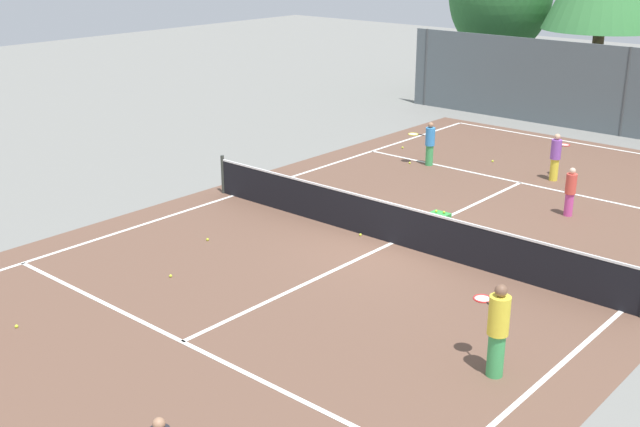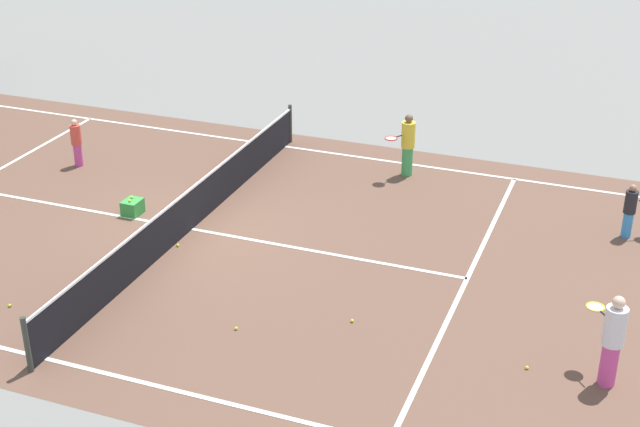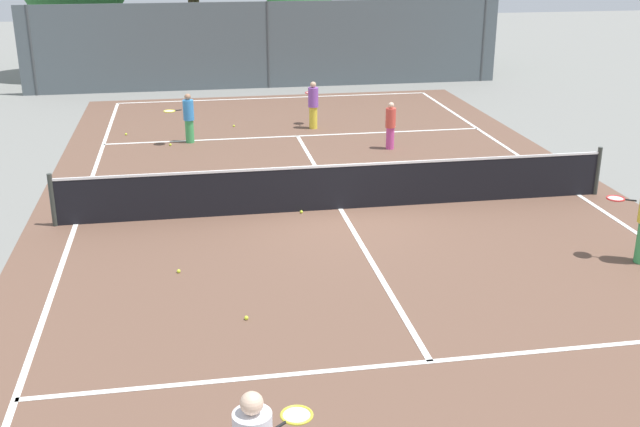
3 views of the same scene
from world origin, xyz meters
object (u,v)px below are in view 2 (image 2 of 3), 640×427
object	(u,v)px
player_2	(631,210)
tennis_ball_1	(527,368)
tennis_ball_7	(236,328)
player_5	(612,339)
tennis_ball_4	(352,321)
ball_crate	(133,207)
tennis_ball_2	(10,305)
player_4	(77,142)
player_1	(407,144)
tennis_ball_5	(178,245)

from	to	relation	value
player_2	tennis_ball_1	world-z (taller)	player_2
player_2	tennis_ball_7	bearing A→B (deg)	135.23
player_5	tennis_ball_4	size ratio (longest dim) A/B	26.16
ball_crate	tennis_ball_2	size ratio (longest dim) A/B	7.22
player_4	player_2	bearing A→B (deg)	-86.39
player_4	tennis_ball_1	world-z (taller)	player_4
player_5	player_2	bearing A→B (deg)	0.62
tennis_ball_1	tennis_ball_7	world-z (taller)	same
player_4	tennis_ball_1	xyz separation A→B (m)	(-5.06, -12.67, -0.63)
player_1	tennis_ball_4	bearing A→B (deg)	-172.09
ball_crate	tennis_ball_1	bearing A→B (deg)	-106.97
tennis_ball_1	tennis_ball_5	distance (m)	8.18
player_5	ball_crate	size ratio (longest dim) A/B	3.62
tennis_ball_2	player_4	bearing A→B (deg)	23.61
ball_crate	tennis_ball_2	world-z (taller)	ball_crate
player_5	tennis_ball_2	world-z (taller)	player_5
tennis_ball_1	tennis_ball_5	world-z (taller)	same
ball_crate	tennis_ball_7	distance (m)	5.76
tennis_ball_1	tennis_ball_7	xyz separation A→B (m)	(-0.68, 5.30, 0.00)
player_1	player_4	xyz separation A→B (m)	(-2.50, 8.31, -0.19)
player_2	tennis_ball_5	world-z (taller)	player_2
tennis_ball_2	tennis_ball_7	xyz separation A→B (m)	(0.84, -4.49, 0.00)
tennis_ball_5	player_5	bearing A→B (deg)	-101.13
ball_crate	tennis_ball_1	size ratio (longest dim) A/B	7.22
player_2	tennis_ball_4	bearing A→B (deg)	140.46
tennis_ball_1	player_2	bearing A→B (deg)	-11.95
player_1	player_4	distance (m)	8.68
tennis_ball_1	tennis_ball_4	size ratio (longest dim) A/B	1.00
ball_crate	tennis_ball_2	bearing A→B (deg)	179.42
player_2	tennis_ball_2	distance (m)	13.34
player_1	tennis_ball_4	distance (m)	7.32
ball_crate	tennis_ball_4	bearing A→B (deg)	-112.35
tennis_ball_2	tennis_ball_4	bearing A→B (deg)	-73.87
tennis_ball_5	tennis_ball_1	bearing A→B (deg)	-103.37
tennis_ball_4	ball_crate	bearing A→B (deg)	67.65
player_5	tennis_ball_5	size ratio (longest dim) A/B	26.16
tennis_ball_1	player_1	bearing A→B (deg)	29.99
tennis_ball_7	tennis_ball_5	bearing A→B (deg)	45.92
ball_crate	tennis_ball_5	size ratio (longest dim) A/B	7.22
ball_crate	player_2	bearing A→B (deg)	-74.95
player_1	tennis_ball_2	bearing A→B (deg)	149.05
player_1	tennis_ball_7	size ratio (longest dim) A/B	25.03
player_4	tennis_ball_5	bearing A→B (deg)	-123.87
tennis_ball_2	tennis_ball_4	xyz separation A→B (m)	(1.86, -6.44, 0.00)
player_2	player_4	size ratio (longest dim) A/B	0.99
tennis_ball_1	tennis_ball_5	xyz separation A→B (m)	(1.89, 7.95, 0.00)
player_2	tennis_ball_7	world-z (taller)	player_2
player_1	ball_crate	size ratio (longest dim) A/B	3.47
player_5	tennis_ball_7	xyz separation A→B (m)	(-0.75, 6.62, -0.86)
tennis_ball_1	tennis_ball_2	world-z (taller)	same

